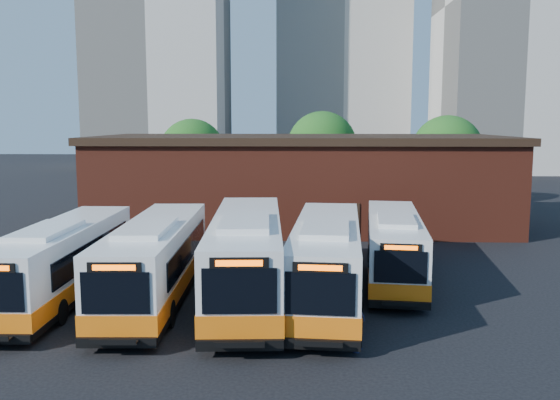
{
  "coord_description": "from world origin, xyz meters",
  "views": [
    {
      "loc": [
        -0.1,
        -22.25,
        7.44
      ],
      "look_at": [
        -1.0,
        4.65,
        3.84
      ],
      "focal_mm": 38.0,
      "sensor_mm": 36.0,
      "label": 1
    }
  ],
  "objects_px": {
    "bus_west": "(156,263)",
    "transit_worker": "(358,323)",
    "bus_east": "(394,248)",
    "bus_farwest": "(63,264)",
    "bus_mideast": "(327,264)",
    "bus_midwest": "(247,260)"
  },
  "relations": [
    {
      "from": "bus_west",
      "to": "bus_mideast",
      "type": "bearing_deg",
      "value": -0.95
    },
    {
      "from": "bus_mideast",
      "to": "bus_midwest",
      "type": "bearing_deg",
      "value": -178.42
    },
    {
      "from": "bus_west",
      "to": "transit_worker",
      "type": "height_order",
      "value": "bus_west"
    },
    {
      "from": "transit_worker",
      "to": "bus_midwest",
      "type": "bearing_deg",
      "value": 56.14
    },
    {
      "from": "bus_mideast",
      "to": "transit_worker",
      "type": "xyz_separation_m",
      "value": [
        0.78,
        -5.45,
        -0.63
      ]
    },
    {
      "from": "bus_mideast",
      "to": "bus_east",
      "type": "bearing_deg",
      "value": 52.3
    },
    {
      "from": "bus_mideast",
      "to": "bus_east",
      "type": "distance_m",
      "value": 4.99
    },
    {
      "from": "bus_west",
      "to": "bus_midwest",
      "type": "height_order",
      "value": "bus_midwest"
    },
    {
      "from": "bus_farwest",
      "to": "bus_mideast",
      "type": "relative_size",
      "value": 0.94
    },
    {
      "from": "bus_east",
      "to": "bus_midwest",
      "type": "bearing_deg",
      "value": -145.8
    },
    {
      "from": "bus_west",
      "to": "transit_worker",
      "type": "relative_size",
      "value": 6.72
    },
    {
      "from": "bus_east",
      "to": "transit_worker",
      "type": "height_order",
      "value": "bus_east"
    },
    {
      "from": "transit_worker",
      "to": "bus_west",
      "type": "bearing_deg",
      "value": 75.81
    },
    {
      "from": "bus_farwest",
      "to": "bus_midwest",
      "type": "distance_m",
      "value": 7.72
    },
    {
      "from": "bus_farwest",
      "to": "transit_worker",
      "type": "distance_m",
      "value": 12.99
    },
    {
      "from": "bus_west",
      "to": "bus_midwest",
      "type": "xyz_separation_m",
      "value": [
        3.77,
        0.27,
        0.12
      ]
    },
    {
      "from": "bus_mideast",
      "to": "bus_farwest",
      "type": "bearing_deg",
      "value": -174.96
    },
    {
      "from": "bus_mideast",
      "to": "bus_west",
      "type": "bearing_deg",
      "value": -174.65
    },
    {
      "from": "bus_east",
      "to": "transit_worker",
      "type": "xyz_separation_m",
      "value": [
        -2.58,
        -9.14,
        -0.49
      ]
    },
    {
      "from": "bus_west",
      "to": "bus_mideast",
      "type": "distance_m",
      "value": 7.11
    },
    {
      "from": "bus_farwest",
      "to": "bus_east",
      "type": "relative_size",
      "value": 1.03
    },
    {
      "from": "bus_west",
      "to": "bus_east",
      "type": "distance_m",
      "value": 11.14
    }
  ]
}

